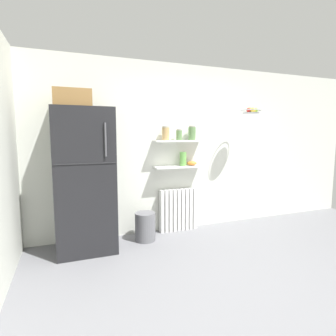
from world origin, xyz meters
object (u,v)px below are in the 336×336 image
object	(u,v)px
refrigerator	(84,177)
trash_bin	(145,227)
storage_jar_0	(166,133)
shelf_bowl	(192,163)
storage_jar_2	(192,133)
storage_jar_1	(179,135)
radiator	(178,210)
vase	(183,159)
hanging_fruit_basket	(251,111)

from	to	relation	value
refrigerator	trash_bin	xyz separation A→B (m)	(0.82, 0.02, -0.77)
storage_jar_0	shelf_bowl	size ratio (longest dim) A/B	1.36
refrigerator	storage_jar_0	world-z (taller)	refrigerator
refrigerator	storage_jar_2	size ratio (longest dim) A/B	9.33
storage_jar_1	storage_jar_2	xyz separation A→B (m)	(0.22, -0.00, 0.03)
trash_bin	radiator	bearing A→B (deg)	20.88
radiator	shelf_bowl	bearing A→B (deg)	-7.71
storage_jar_2	vase	world-z (taller)	storage_jar_2
refrigerator	storage_jar_1	size ratio (longest dim) A/B	12.27
hanging_fruit_basket	refrigerator	bearing A→B (deg)	178.51
storage_jar_2	hanging_fruit_basket	world-z (taller)	hanging_fruit_basket
storage_jar_1	vase	size ratio (longest dim) A/B	0.78
storage_jar_1	hanging_fruit_basket	distance (m)	1.20
radiator	storage_jar_0	world-z (taller)	storage_jar_0
radiator	storage_jar_2	distance (m)	1.23
refrigerator	storage_jar_2	distance (m)	1.75
hanging_fruit_basket	shelf_bowl	bearing A→B (deg)	162.19
vase	refrigerator	bearing A→B (deg)	-171.75
radiator	storage_jar_1	bearing A→B (deg)	-90.00
vase	hanging_fruit_basket	distance (m)	1.30
vase	trash_bin	distance (m)	1.18
storage_jar_0	trash_bin	distance (m)	1.40
storage_jar_2	hanging_fruit_basket	xyz separation A→B (m)	(0.88, -0.28, 0.35)
storage_jar_1	shelf_bowl	xyz separation A→B (m)	(0.22, -0.00, -0.45)
vase	trash_bin	size ratio (longest dim) A/B	0.53
trash_bin	hanging_fruit_basket	xyz separation A→B (m)	(1.71, -0.08, 1.69)
vase	hanging_fruit_basket	size ratio (longest dim) A/B	0.69
refrigerator	shelf_bowl	bearing A→B (deg)	7.50
refrigerator	hanging_fruit_basket	world-z (taller)	refrigerator
storage_jar_2	vase	xyz separation A→B (m)	(-0.15, 0.00, -0.40)
storage_jar_0	vase	bearing A→B (deg)	-0.00
storage_jar_1	storage_jar_2	bearing A→B (deg)	-0.00
radiator	storage_jar_2	bearing A→B (deg)	-7.82
shelf_bowl	hanging_fruit_basket	xyz separation A→B (m)	(0.88, -0.28, 0.82)
radiator	storage_jar_0	xyz separation A→B (m)	(-0.22, -0.03, 1.20)
shelf_bowl	trash_bin	bearing A→B (deg)	-166.33
shelf_bowl	refrigerator	bearing A→B (deg)	-172.50
radiator	trash_bin	bearing A→B (deg)	-159.12
storage_jar_0	radiator	bearing A→B (deg)	7.82
storage_jar_0	shelf_bowl	distance (m)	0.64
vase	storage_jar_1	bearing A→B (deg)	180.00
storage_jar_1	hanging_fruit_basket	xyz separation A→B (m)	(1.10, -0.28, 0.37)
shelf_bowl	storage_jar_0	bearing A→B (deg)	180.00
storage_jar_2	hanging_fruit_basket	size ratio (longest dim) A/B	0.70
radiator	trash_bin	distance (m)	0.66
shelf_bowl	trash_bin	world-z (taller)	shelf_bowl
radiator	vase	size ratio (longest dim) A/B	3.09
radiator	storage_jar_2	size ratio (longest dim) A/B	3.02
refrigerator	storage_jar_1	distance (m)	1.54
radiator	storage_jar_2	world-z (taller)	storage_jar_2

